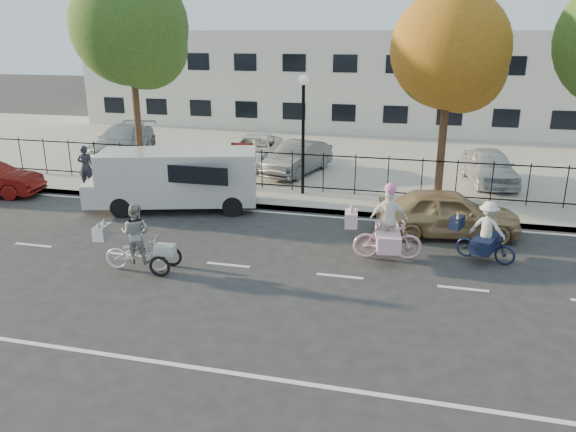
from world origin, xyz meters
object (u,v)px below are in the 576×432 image
(zebra_trike, at_px, (137,245))
(lot_car_b, at_px, (255,150))
(unicorn_bike, at_px, (387,231))
(lot_car_c, at_px, (298,158))
(lamppost, at_px, (303,114))
(white_van, at_px, (176,177))
(lot_car_d, at_px, (490,166))
(lot_car_a, at_px, (123,141))
(pedestrian, at_px, (86,167))
(bull_bike, at_px, (485,237))
(gold_sedan, at_px, (448,213))

(zebra_trike, distance_m, lot_car_b, 11.99)
(unicorn_bike, height_order, lot_car_c, unicorn_bike)
(zebra_trike, distance_m, unicorn_bike, 6.60)
(lamppost, distance_m, white_van, 5.04)
(lot_car_d, bearing_deg, lot_car_c, 171.94)
(lot_car_b, bearing_deg, lot_car_a, 171.43)
(zebra_trike, height_order, pedestrian, pedestrian)
(pedestrian, relative_size, lot_car_a, 0.34)
(bull_bike, xyz_separation_m, white_van, (-10.03, 2.32, 0.47))
(bull_bike, relative_size, lot_car_b, 0.40)
(bull_bike, bearing_deg, unicorn_bike, 122.94)
(white_van, xyz_separation_m, lot_car_b, (0.73, 6.79, -0.35))
(lot_car_b, bearing_deg, lamppost, -60.16)
(white_van, relative_size, lot_car_d, 1.54)
(bull_bike, xyz_separation_m, lot_car_c, (-7.00, 7.81, 0.15))
(gold_sedan, xyz_separation_m, lot_car_b, (-8.35, 7.32, 0.07))
(unicorn_bike, distance_m, lot_car_b, 11.75)
(lamppost, relative_size, pedestrian, 2.61)
(bull_bike, bearing_deg, lot_car_d, 15.76)
(zebra_trike, distance_m, gold_sedan, 9.09)
(gold_sedan, distance_m, lot_car_d, 6.48)
(unicorn_bike, relative_size, white_van, 0.35)
(white_van, bearing_deg, lot_car_b, 67.53)
(lot_car_c, bearing_deg, lot_car_d, 16.49)
(bull_bike, distance_m, lot_car_d, 8.08)
(gold_sedan, relative_size, lot_car_b, 0.92)
(white_van, relative_size, pedestrian, 3.74)
(lot_car_c, bearing_deg, zebra_trike, -84.63)
(lamppost, distance_m, gold_sedan, 6.43)
(lot_car_b, height_order, lot_car_c, lot_car_c)
(zebra_trike, bearing_deg, lot_car_d, -47.43)
(zebra_trike, height_order, lot_car_d, zebra_trike)
(zebra_trike, relative_size, unicorn_bike, 0.97)
(gold_sedan, bearing_deg, bull_bike, -160.21)
(lamppost, height_order, pedestrian, lamppost)
(lot_car_d, bearing_deg, lot_car_b, 164.14)
(zebra_trike, xyz_separation_m, lot_car_c, (1.77, 10.67, 0.13))
(lot_car_b, relative_size, lot_car_c, 1.13)
(gold_sedan, bearing_deg, pedestrian, 74.28)
(bull_bike, bearing_deg, white_van, 98.15)
(zebra_trike, height_order, lot_car_a, zebra_trike)
(lot_car_a, height_order, lot_car_c, lot_car_a)
(lamppost, bearing_deg, bull_bike, -38.13)
(unicorn_bike, bearing_deg, bull_bike, -86.23)
(unicorn_bike, relative_size, lot_car_b, 0.47)
(lot_car_a, bearing_deg, gold_sedan, -33.20)
(zebra_trike, xyz_separation_m, pedestrian, (-5.64, 6.45, 0.29))
(unicorn_bike, relative_size, bull_bike, 1.17)
(bull_bike, bearing_deg, lot_car_c, 63.03)
(zebra_trike, bearing_deg, lot_car_a, 24.81)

